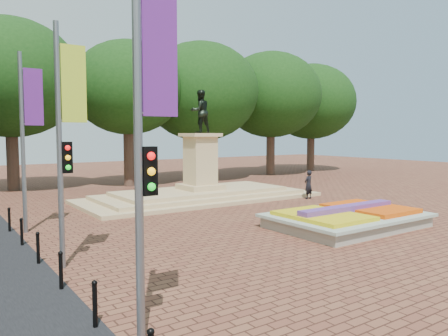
% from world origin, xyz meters
% --- Properties ---
extents(ground, '(90.00, 90.00, 0.00)m').
position_xyz_m(ground, '(0.00, 0.00, 0.00)').
color(ground, brown).
rests_on(ground, ground).
extents(flower_bed, '(6.30, 4.30, 0.91)m').
position_xyz_m(flower_bed, '(1.03, -2.00, 0.38)').
color(flower_bed, gray).
rests_on(flower_bed, ground).
extents(monument, '(14.00, 6.00, 6.40)m').
position_xyz_m(monument, '(0.00, 8.00, 0.88)').
color(monument, tan).
rests_on(monument, ground).
extents(tree_row_back, '(44.80, 8.80, 10.43)m').
position_xyz_m(tree_row_back, '(2.33, 18.00, 6.67)').
color(tree_row_back, '#3B2920').
rests_on(tree_row_back, ground).
extents(banner_poles, '(0.88, 11.17, 7.00)m').
position_xyz_m(banner_poles, '(-10.08, -1.31, 3.88)').
color(banner_poles, slate).
rests_on(banner_poles, ground).
extents(bollard_row, '(0.12, 13.12, 0.98)m').
position_xyz_m(bollard_row, '(-10.70, -1.50, 0.53)').
color(bollard_row, black).
rests_on(bollard_row, ground).
extents(pedestrian, '(0.68, 0.50, 1.70)m').
position_xyz_m(pedestrian, '(5.37, 4.50, 0.85)').
color(pedestrian, black).
rests_on(pedestrian, ground).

